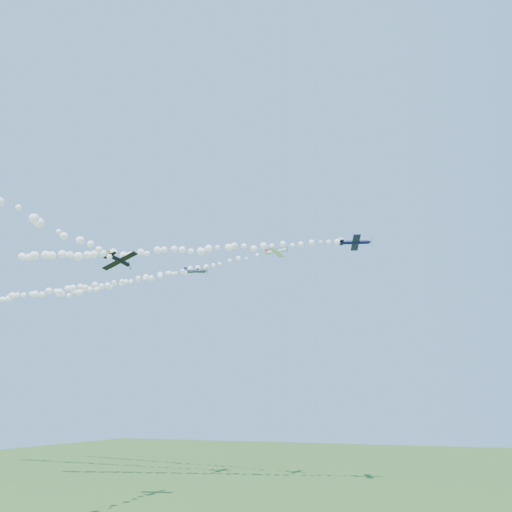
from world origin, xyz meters
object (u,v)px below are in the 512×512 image
(plane_white, at_px, (276,251))
(plane_grey, at_px, (196,271))
(plane_navy, at_px, (355,242))
(plane_black, at_px, (120,260))

(plane_white, bearing_deg, plane_grey, -163.58)
(plane_navy, bearing_deg, plane_black, -154.38)
(plane_white, relative_size, plane_grey, 0.94)
(plane_grey, relative_size, plane_black, 1.08)
(plane_white, relative_size, plane_navy, 0.86)
(plane_grey, height_order, plane_black, plane_grey)
(plane_navy, bearing_deg, plane_grey, 167.99)
(plane_navy, relative_size, plane_grey, 1.09)
(plane_navy, distance_m, plane_black, 49.02)
(plane_white, distance_m, plane_navy, 18.56)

